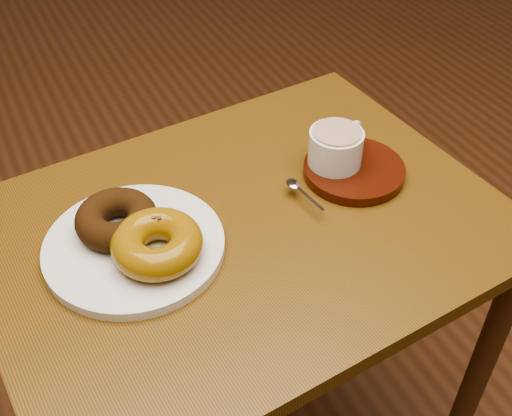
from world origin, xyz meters
name	(u,v)px	position (x,y,z in m)	size (l,w,h in m)	color
cafe_table	(245,274)	(-0.07, 0.29, 0.59)	(0.80, 0.63, 0.71)	brown
donut_plate	(134,246)	(-0.23, 0.31, 0.71)	(0.25, 0.25, 0.02)	white
donut_cinnamon	(117,219)	(-0.24, 0.34, 0.74)	(0.12, 0.12, 0.04)	#341C0A
donut_caramel	(157,244)	(-0.21, 0.27, 0.74)	(0.13, 0.13, 0.05)	#92670F
saucer	(354,170)	(0.14, 0.32, 0.71)	(0.16, 0.16, 0.02)	#381107
coffee_cup	(336,146)	(0.11, 0.34, 0.75)	(0.11, 0.09, 0.06)	white
teaspoon	(296,186)	(0.03, 0.31, 0.73)	(0.02, 0.09, 0.01)	silver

